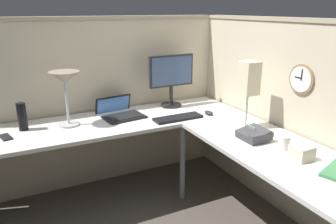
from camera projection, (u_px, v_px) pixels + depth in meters
name	position (u px, v px, depth m)	size (l,w,h in m)	color
ground_plane	(174.00, 213.00, 2.76)	(6.80, 6.80, 0.00)	#4C443D
cubicle_wall_back	(99.00, 102.00, 3.11)	(2.57, 0.12, 1.58)	beige
cubicle_wall_right	(285.00, 118.00, 2.66)	(0.12, 2.37, 1.58)	beige
desk	(161.00, 149.00, 2.47)	(2.35, 2.15, 0.73)	silver
monitor	(171.00, 77.00, 3.12)	(0.46, 0.20, 0.50)	#232326
laptop	(119.00, 112.00, 2.93)	(0.39, 0.42, 0.22)	black
keyboard	(178.00, 118.00, 2.83)	(0.43, 0.14, 0.02)	black
computer_mouse	(209.00, 113.00, 2.95)	(0.06, 0.10, 0.03)	#232326
desk_lamp_dome	(65.00, 82.00, 2.57)	(0.24, 0.24, 0.44)	#B7BABF
cell_phone	(6.00, 137.00, 2.42)	(0.07, 0.14, 0.01)	black
thermos_flask	(22.00, 117.00, 2.55)	(0.07, 0.07, 0.22)	black
office_phone	(254.00, 135.00, 2.37)	(0.19, 0.21, 0.11)	#38383D
desk_lamp_paper	(249.00, 80.00, 2.53)	(0.13, 0.13, 0.53)	#B7BABF
coffee_mug	(284.00, 143.00, 2.21)	(0.08, 0.08, 0.10)	silver
tissue_box	(302.00, 153.00, 2.07)	(0.12, 0.12, 0.09)	beige
wall_clock	(302.00, 79.00, 2.39)	(0.04, 0.22, 0.22)	olive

